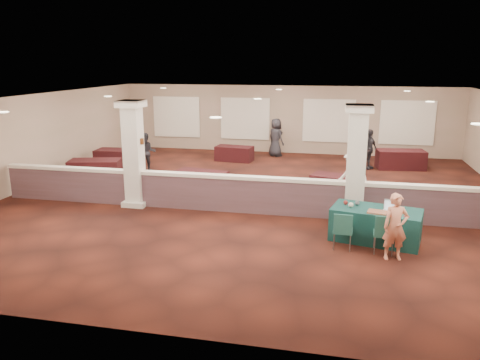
% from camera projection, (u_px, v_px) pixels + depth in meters
% --- Properties ---
extents(ground, '(16.00, 16.00, 0.00)m').
position_uv_depth(ground, '(257.00, 198.00, 15.14)').
color(ground, '#451A11').
rests_on(ground, ground).
extents(wall_back, '(16.00, 0.04, 3.20)m').
position_uv_depth(wall_back, '(286.00, 120.00, 22.33)').
color(wall_back, gray).
rests_on(wall_back, ground).
extents(wall_front, '(16.00, 0.04, 3.20)m').
position_uv_depth(wall_front, '(167.00, 243.00, 7.16)').
color(wall_front, gray).
rests_on(wall_front, ground).
extents(wall_left, '(0.04, 16.00, 3.20)m').
position_uv_depth(wall_left, '(32.00, 141.00, 16.36)').
color(wall_left, gray).
rests_on(wall_left, ground).
extents(ceiling, '(16.00, 16.00, 0.02)m').
position_uv_depth(ceiling, '(258.00, 98.00, 14.35)').
color(ceiling, white).
rests_on(ceiling, wall_back).
extents(partition_wall, '(15.60, 0.28, 1.10)m').
position_uv_depth(partition_wall, '(248.00, 194.00, 13.58)').
color(partition_wall, '#4F353A').
rests_on(partition_wall, ground).
extents(column_left, '(0.72, 0.72, 3.20)m').
position_uv_depth(column_left, '(134.00, 153.00, 14.02)').
color(column_left, white).
rests_on(column_left, ground).
extents(column_right, '(0.72, 0.72, 3.20)m').
position_uv_depth(column_right, '(356.00, 162.00, 12.71)').
color(column_right, white).
rests_on(column_right, ground).
extents(sconce_left, '(0.12, 0.12, 0.18)m').
position_uv_depth(sconce_left, '(124.00, 141.00, 13.99)').
color(sconce_left, brown).
rests_on(sconce_left, column_left).
extents(sconce_right, '(0.12, 0.12, 0.18)m').
position_uv_depth(sconce_right, '(142.00, 141.00, 13.88)').
color(sconce_right, brown).
rests_on(sconce_right, column_left).
extents(near_table, '(2.28, 1.49, 0.81)m').
position_uv_depth(near_table, '(376.00, 225.00, 11.49)').
color(near_table, '#0D312D').
rests_on(near_table, ground).
extents(conf_chair_main, '(0.49, 0.49, 0.94)m').
position_uv_depth(conf_chair_main, '(384.00, 231.00, 10.65)').
color(conf_chair_main, '#1F5B4F').
rests_on(conf_chair_main, ground).
extents(conf_chair_side, '(0.46, 0.47, 0.90)m').
position_uv_depth(conf_chair_side, '(343.00, 228.00, 10.90)').
color(conf_chair_side, '#1F5B4F').
rests_on(conf_chair_side, ground).
extents(woman, '(0.61, 0.47, 1.52)m').
position_uv_depth(woman, '(395.00, 227.00, 10.32)').
color(woman, '#DB755F').
rests_on(woman, ground).
extents(far_table_front_left, '(2.01, 1.35, 0.75)m').
position_uv_depth(far_table_front_left, '(95.00, 170.00, 17.46)').
color(far_table_front_left, black).
rests_on(far_table_front_left, ground).
extents(far_table_front_center, '(1.89, 1.22, 0.71)m').
position_uv_depth(far_table_front_center, '(201.00, 182.00, 15.82)').
color(far_table_front_center, black).
rests_on(far_table_front_center, ground).
extents(far_table_front_right, '(1.78, 1.24, 0.66)m').
position_uv_depth(far_table_front_right, '(336.00, 185.00, 15.47)').
color(far_table_front_right, black).
rests_on(far_table_front_right, ground).
extents(far_table_back_left, '(1.91, 1.04, 0.76)m').
position_uv_depth(far_table_back_left, '(119.00, 159.00, 19.44)').
color(far_table_back_left, black).
rests_on(far_table_back_left, ground).
extents(far_table_back_center, '(1.69, 0.98, 0.65)m').
position_uv_depth(far_table_back_center, '(234.00, 154.00, 20.75)').
color(far_table_back_center, black).
rests_on(far_table_back_center, ground).
extents(far_table_back_right, '(2.01, 1.18, 0.77)m').
position_uv_depth(far_table_back_right, '(400.00, 159.00, 19.23)').
color(far_table_back_right, black).
rests_on(far_table_back_right, ground).
extents(attendee_a, '(0.85, 0.66, 1.56)m').
position_uv_depth(attendee_a, '(146.00, 152.00, 18.62)').
color(attendee_a, black).
rests_on(attendee_a, ground).
extents(attendee_b, '(1.18, 1.06, 1.71)m').
position_uv_depth(attendee_b, '(353.00, 177.00, 14.32)').
color(attendee_b, silver).
rests_on(attendee_b, ground).
extents(attendee_c, '(0.99, 1.02, 1.64)m').
position_uv_depth(attendee_c, '(368.00, 149.00, 19.08)').
color(attendee_c, black).
rests_on(attendee_c, ground).
extents(attendee_d, '(0.96, 0.92, 1.76)m').
position_uv_depth(attendee_d, '(276.00, 137.00, 21.63)').
color(attendee_d, black).
rests_on(attendee_d, ground).
extents(laptop_base, '(0.41, 0.33, 0.02)m').
position_uv_depth(laptop_base, '(391.00, 211.00, 11.21)').
color(laptop_base, silver).
rests_on(laptop_base, near_table).
extents(laptop_screen, '(0.36, 0.09, 0.24)m').
position_uv_depth(laptop_screen, '(392.00, 204.00, 11.28)').
color(laptop_screen, silver).
rests_on(laptop_screen, near_table).
extents(screen_glow, '(0.33, 0.08, 0.21)m').
position_uv_depth(screen_glow, '(392.00, 205.00, 11.28)').
color(screen_glow, silver).
rests_on(screen_glow, near_table).
extents(knitting, '(0.51, 0.42, 0.03)m').
position_uv_depth(knitting, '(377.00, 212.00, 11.12)').
color(knitting, '#B94F1D').
rests_on(knitting, near_table).
extents(yarn_cream, '(0.12, 0.12, 0.12)m').
position_uv_depth(yarn_cream, '(351.00, 205.00, 11.53)').
color(yarn_cream, beige).
rests_on(yarn_cream, near_table).
extents(yarn_red, '(0.11, 0.11, 0.11)m').
position_uv_depth(yarn_red, '(346.00, 202.00, 11.74)').
color(yarn_red, maroon).
rests_on(yarn_red, near_table).
extents(yarn_grey, '(0.12, 0.12, 0.12)m').
position_uv_depth(yarn_grey, '(357.00, 203.00, 11.70)').
color(yarn_grey, '#535459').
rests_on(yarn_grey, near_table).
extents(scissors, '(0.14, 0.06, 0.01)m').
position_uv_depth(scissors, '(407.00, 217.00, 10.82)').
color(scissors, red).
rests_on(scissors, near_table).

